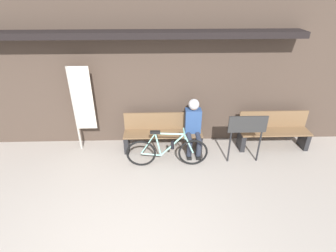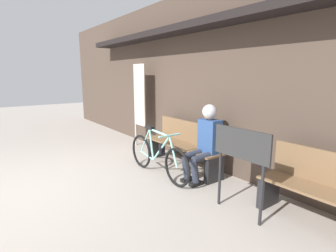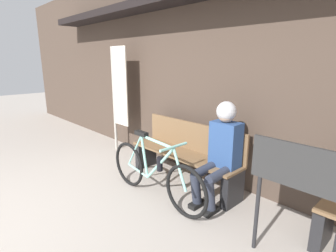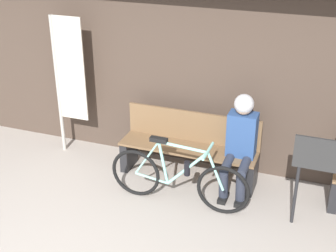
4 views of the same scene
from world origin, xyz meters
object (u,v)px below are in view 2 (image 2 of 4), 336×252
(bicycle, at_px, (157,156))
(person_seated, at_px, (206,137))
(signboard, at_px, (241,152))
(park_bench_near, at_px, (184,146))
(park_bench_far, at_px, (333,197))
(banner_pole, at_px, (138,98))

(bicycle, bearing_deg, person_seated, 42.72)
(signboard, bearing_deg, person_seated, 156.90)
(park_bench_near, height_order, signboard, signboard)
(bicycle, bearing_deg, park_bench_far, 14.73)
(park_bench_far, bearing_deg, signboard, -146.72)
(person_seated, height_order, signboard, person_seated)
(banner_pole, bearing_deg, person_seated, -3.94)
(person_seated, relative_size, banner_pole, 0.64)
(park_bench_near, bearing_deg, person_seated, -9.02)
(park_bench_far, height_order, signboard, signboard)
(bicycle, xyz_separation_m, park_bench_far, (2.43, 0.64, 0.05))
(person_seated, height_order, banner_pole, banner_pole)
(park_bench_near, height_order, bicycle, park_bench_near)
(bicycle, bearing_deg, park_bench_near, 96.51)
(bicycle, height_order, banner_pole, banner_pole)
(bicycle, xyz_separation_m, person_seated, (0.58, 0.54, 0.36))
(park_bench_far, xyz_separation_m, banner_pole, (-4.23, 0.06, 0.75))
(park_bench_far, bearing_deg, person_seated, -176.86)
(banner_pole, bearing_deg, park_bench_far, -0.85)
(bicycle, distance_m, banner_pole, 2.09)
(park_bench_far, relative_size, signboard, 1.45)
(bicycle, height_order, signboard, signboard)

